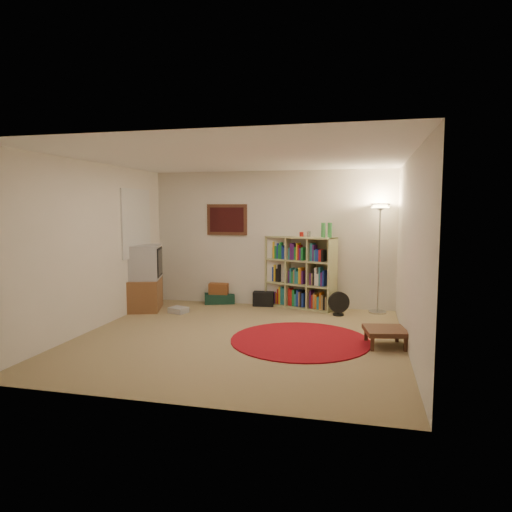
{
  "coord_description": "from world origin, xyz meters",
  "views": [
    {
      "loc": [
        1.67,
        -6.03,
        1.82
      ],
      "look_at": [
        0.1,
        0.6,
        1.1
      ],
      "focal_mm": 32.0,
      "sensor_mm": 36.0,
      "label": 1
    }
  ],
  "objects_px": {
    "bookshelf": "(299,273)",
    "tv_stand": "(144,278)",
    "floor_lamp": "(380,222)",
    "floor_fan": "(339,304)",
    "suitcase": "(219,298)",
    "side_table": "(385,331)"
  },
  "relations": [
    {
      "from": "floor_lamp",
      "to": "side_table",
      "type": "xyz_separation_m",
      "value": [
        0.04,
        -1.97,
        -1.37
      ]
    },
    {
      "from": "bookshelf",
      "to": "floor_fan",
      "type": "distance_m",
      "value": 1.0
    },
    {
      "from": "floor_fan",
      "to": "side_table",
      "type": "distance_m",
      "value": 1.75
    },
    {
      "from": "floor_fan",
      "to": "floor_lamp",
      "type": "bearing_deg",
      "value": 7.65
    },
    {
      "from": "bookshelf",
      "to": "side_table",
      "type": "height_order",
      "value": "bookshelf"
    },
    {
      "from": "side_table",
      "to": "suitcase",
      "type": "bearing_deg",
      "value": 144.21
    },
    {
      "from": "tv_stand",
      "to": "suitcase",
      "type": "bearing_deg",
      "value": 19.2
    },
    {
      "from": "tv_stand",
      "to": "side_table",
      "type": "distance_m",
      "value": 4.34
    },
    {
      "from": "floor_lamp",
      "to": "side_table",
      "type": "height_order",
      "value": "floor_lamp"
    },
    {
      "from": "bookshelf",
      "to": "floor_lamp",
      "type": "xyz_separation_m",
      "value": [
        1.39,
        -0.15,
        0.94
      ]
    },
    {
      "from": "floor_lamp",
      "to": "floor_fan",
      "type": "bearing_deg",
      "value": -150.97
    },
    {
      "from": "suitcase",
      "to": "side_table",
      "type": "xyz_separation_m",
      "value": [
        2.99,
        -2.15,
        0.11
      ]
    },
    {
      "from": "floor_fan",
      "to": "tv_stand",
      "type": "relative_size",
      "value": 0.35
    },
    {
      "from": "side_table",
      "to": "bookshelf",
      "type": "bearing_deg",
      "value": 124.15
    },
    {
      "from": "floor_fan",
      "to": "side_table",
      "type": "relative_size",
      "value": 0.67
    },
    {
      "from": "side_table",
      "to": "tv_stand",
      "type": "bearing_deg",
      "value": 162.44
    },
    {
      "from": "floor_fan",
      "to": "side_table",
      "type": "xyz_separation_m",
      "value": [
        0.69,
        -1.61,
        -0.01
      ]
    },
    {
      "from": "floor_fan",
      "to": "suitcase",
      "type": "bearing_deg",
      "value": 145.33
    },
    {
      "from": "bookshelf",
      "to": "tv_stand",
      "type": "bearing_deg",
      "value": -142.8
    },
    {
      "from": "floor_fan",
      "to": "bookshelf",
      "type": "bearing_deg",
      "value": 124.38
    },
    {
      "from": "floor_fan",
      "to": "side_table",
      "type": "bearing_deg",
      "value": -88.12
    },
    {
      "from": "tv_stand",
      "to": "suitcase",
      "type": "distance_m",
      "value": 1.49
    }
  ]
}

